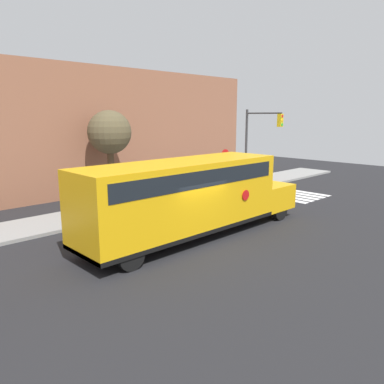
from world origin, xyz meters
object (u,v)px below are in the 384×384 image
at_px(stop_sign, 225,163).
at_px(tree_near_sidewalk, 110,133).
at_px(school_bus, 189,194).
at_px(traffic_light, 257,138).

relative_size(stop_sign, tree_near_sidewalk, 0.53).
relative_size(school_bus, traffic_light, 2.05).
bearing_deg(school_bus, tree_near_sidewalk, 78.55).
bearing_deg(traffic_light, tree_near_sidewalk, 152.00).
relative_size(school_bus, tree_near_sidewalk, 2.08).
bearing_deg(school_bus, stop_sign, 32.59).
distance_m(school_bus, stop_sign, 9.85).
relative_size(traffic_light, tree_near_sidewalk, 1.01).
distance_m(school_bus, traffic_light, 11.18).
bearing_deg(tree_near_sidewalk, stop_sign, -27.37).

